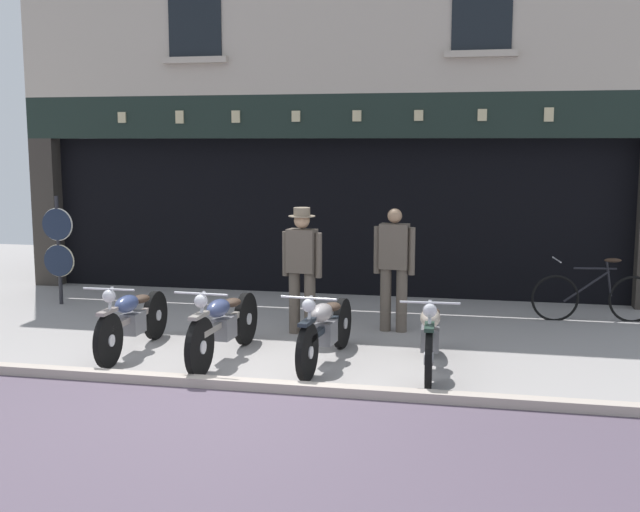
# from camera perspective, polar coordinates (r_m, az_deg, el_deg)

# --- Properties ---
(ground) EXTENTS (22.56, 22.00, 0.18)m
(ground) POSITION_cam_1_polar(r_m,az_deg,el_deg) (7.37, -9.11, -12.27)
(ground) COLOR gray
(shop_facade) EXTENTS (10.86, 4.42, 6.01)m
(shop_facade) POSITION_cam_1_polar(r_m,az_deg,el_deg) (14.69, 1.91, 4.89)
(shop_facade) COLOR black
(shop_facade) RESTS_ON ground
(motorcycle_left) EXTENTS (0.62, 1.96, 0.91)m
(motorcycle_left) POSITION_cam_1_polar(r_m,az_deg,el_deg) (9.76, -13.53, -4.48)
(motorcycle_left) COLOR black
(motorcycle_left) RESTS_ON ground
(motorcycle_center_left) EXTENTS (0.62, 2.09, 0.93)m
(motorcycle_center_left) POSITION_cam_1_polar(r_m,az_deg,el_deg) (9.24, -7.05, -4.94)
(motorcycle_center_left) COLOR black
(motorcycle_center_left) RESTS_ON ground
(motorcycle_center) EXTENTS (0.62, 2.04, 0.90)m
(motorcycle_center) POSITION_cam_1_polar(r_m,az_deg,el_deg) (9.03, 0.39, -5.28)
(motorcycle_center) COLOR black
(motorcycle_center) RESTS_ON ground
(motorcycle_center_right) EXTENTS (0.62, 1.96, 0.91)m
(motorcycle_center_right) POSITION_cam_1_polar(r_m,az_deg,el_deg) (8.82, 8.04, -5.66)
(motorcycle_center_right) COLOR black
(motorcycle_center_right) RESTS_ON ground
(salesman_left) EXTENTS (0.55, 0.35, 1.69)m
(salesman_left) POSITION_cam_1_polar(r_m,az_deg,el_deg) (10.32, -1.32, -0.59)
(salesman_left) COLOR brown
(salesman_left) RESTS_ON ground
(shopkeeper_center) EXTENTS (0.56, 0.26, 1.67)m
(shopkeeper_center) POSITION_cam_1_polar(r_m,az_deg,el_deg) (10.51, 5.43, -0.58)
(shopkeeper_center) COLOR brown
(shopkeeper_center) RESTS_ON ground
(tyre_sign_pole) EXTENTS (0.52, 0.06, 1.71)m
(tyre_sign_pole) POSITION_cam_1_polar(r_m,az_deg,el_deg) (12.89, -18.55, 0.85)
(tyre_sign_pole) COLOR #232328
(tyre_sign_pole) RESTS_ON ground
(advert_board_near) EXTENTS (0.66, 0.03, 0.98)m
(advert_board_near) POSITION_cam_1_polar(r_m,az_deg,el_deg) (12.85, 9.13, 5.16)
(advert_board_near) COLOR beige
(leaning_bicycle) EXTENTS (1.75, 0.50, 0.93)m
(leaning_bicycle) POSITION_cam_1_polar(r_m,az_deg,el_deg) (11.83, 19.39, -2.76)
(leaning_bicycle) COLOR black
(leaning_bicycle) RESTS_ON ground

